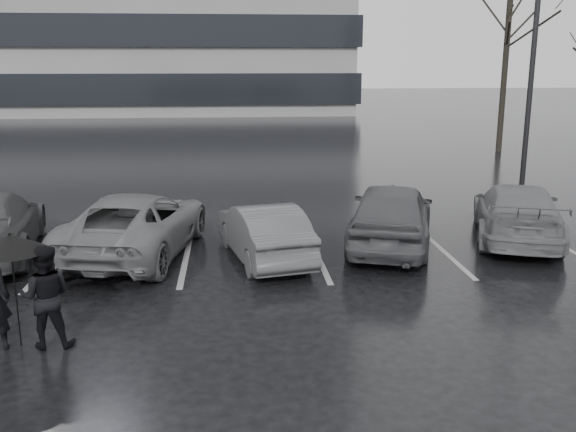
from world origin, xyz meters
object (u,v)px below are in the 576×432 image
at_px(car_east, 517,212).
at_px(car_west_a, 264,231).
at_px(lamp_post, 533,59).
at_px(pedestrian_right, 46,296).
at_px(car_west_b, 136,223).
at_px(car_main, 391,214).
at_px(tree_north, 506,55).

bearing_deg(car_east, car_west_a, 28.39).
relative_size(car_west_a, car_east, 0.80).
distance_m(car_east, lamp_post, 5.98).
relative_size(car_east, lamp_post, 0.50).
relative_size(car_east, pedestrian_right, 2.93).
relative_size(car_west_a, pedestrian_right, 2.35).
xyz_separation_m(car_west_b, car_east, (8.64, 0.34, -0.01)).
bearing_deg(lamp_post, pedestrian_right, -140.94).
bearing_deg(car_west_b, pedestrian_right, 93.09).
bearing_deg(lamp_post, car_main, -138.02).
xyz_separation_m(car_main, car_east, (3.05, 0.29, -0.08)).
height_order(car_main, lamp_post, lamp_post).
xyz_separation_m(car_main, pedestrian_right, (-6.25, -4.61, 0.03)).
distance_m(car_main, pedestrian_right, 7.76).
bearing_deg(car_west_a, lamp_post, -158.91).
bearing_deg(car_east, car_main, 24.58).
bearing_deg(car_main, car_west_b, 18.18).
distance_m(car_east, tree_north, 15.78).
height_order(car_west_b, pedestrian_right, pedestrian_right).
height_order(car_west_a, lamp_post, lamp_post).
distance_m(car_main, car_east, 3.06).
bearing_deg(pedestrian_right, tree_north, -129.88).
xyz_separation_m(car_west_a, tree_north, (11.56, 15.25, 3.65)).
relative_size(car_main, tree_north, 0.51).
bearing_deg(lamp_post, car_east, -116.06).
bearing_deg(car_main, pedestrian_right, 54.09).
bearing_deg(pedestrian_right, lamp_post, -142.96).
bearing_deg(tree_north, car_east, -111.49).
relative_size(pedestrian_right, tree_north, 0.18).
xyz_separation_m(car_west_a, car_east, (5.93, 0.96, 0.06)).
distance_m(car_west_a, car_west_b, 2.78).
height_order(car_east, pedestrian_right, pedestrian_right).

